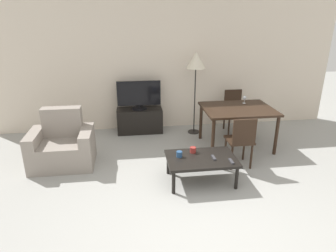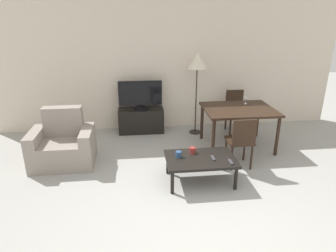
{
  "view_description": "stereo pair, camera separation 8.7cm",
  "coord_description": "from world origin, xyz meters",
  "px_view_note": "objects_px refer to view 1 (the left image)",
  "views": [
    {
      "loc": [
        -0.79,
        -2.79,
        2.37
      ],
      "look_at": [
        -0.19,
        1.7,
        0.65
      ],
      "focal_mm": 32.0,
      "sensor_mm": 36.0,
      "label": 1
    },
    {
      "loc": [
        -0.7,
        -2.8,
        2.37
      ],
      "look_at": [
        -0.19,
        1.7,
        0.65
      ],
      "focal_mm": 32.0,
      "sensor_mm": 36.0,
      "label": 2
    }
  ],
  "objects_px": {
    "tv": "(139,95)",
    "cup_white_near": "(193,150)",
    "coffee_table": "(201,160)",
    "floor_lamp": "(196,63)",
    "cup_colored_far": "(179,154)",
    "dining_chair_near": "(241,139)",
    "dining_chair_far": "(234,108)",
    "remote_secondary": "(214,158)",
    "wine_glass_left": "(245,98)",
    "dining_table": "(238,112)",
    "armchair": "(63,147)",
    "tv_stand": "(140,120)",
    "remote_primary": "(231,161)"
  },
  "relations": [
    {
      "from": "remote_secondary",
      "to": "wine_glass_left",
      "type": "relative_size",
      "value": 1.03
    },
    {
      "from": "armchair",
      "to": "dining_chair_near",
      "type": "relative_size",
      "value": 1.16
    },
    {
      "from": "armchair",
      "to": "coffee_table",
      "type": "distance_m",
      "value": 2.29
    },
    {
      "from": "dining_chair_far",
      "to": "remote_primary",
      "type": "xyz_separation_m",
      "value": [
        -0.78,
        -2.14,
        -0.09
      ]
    },
    {
      "from": "remote_secondary",
      "to": "dining_table",
      "type": "bearing_deg",
      "value": 57.05
    },
    {
      "from": "coffee_table",
      "to": "floor_lamp",
      "type": "xyz_separation_m",
      "value": [
        0.31,
        1.92,
        1.11
      ]
    },
    {
      "from": "tv_stand",
      "to": "tv",
      "type": "xyz_separation_m",
      "value": [
        -0.0,
        -0.0,
        0.54
      ]
    },
    {
      "from": "wine_glass_left",
      "to": "armchair",
      "type": "bearing_deg",
      "value": -169.92
    },
    {
      "from": "dining_chair_far",
      "to": "cup_colored_far",
      "type": "height_order",
      "value": "dining_chair_far"
    },
    {
      "from": "wine_glass_left",
      "to": "dining_chair_far",
      "type": "bearing_deg",
      "value": 89.49
    },
    {
      "from": "remote_secondary",
      "to": "cup_colored_far",
      "type": "distance_m",
      "value": 0.5
    },
    {
      "from": "dining_chair_near",
      "to": "dining_chair_far",
      "type": "relative_size",
      "value": 1.0
    },
    {
      "from": "dining_chair_near",
      "to": "tv",
      "type": "bearing_deg",
      "value": 130.96
    },
    {
      "from": "remote_primary",
      "to": "tv",
      "type": "bearing_deg",
      "value": 117.44
    },
    {
      "from": "dining_chair_far",
      "to": "armchair",
      "type": "bearing_deg",
      "value": -161.23
    },
    {
      "from": "armchair",
      "to": "dining_chair_near",
      "type": "height_order",
      "value": "armchair"
    },
    {
      "from": "dining_chair_near",
      "to": "dining_chair_far",
      "type": "distance_m",
      "value": 1.66
    },
    {
      "from": "armchair",
      "to": "coffee_table",
      "type": "bearing_deg",
      "value": -21.34
    },
    {
      "from": "coffee_table",
      "to": "remote_primary",
      "type": "xyz_separation_m",
      "value": [
        0.39,
        -0.19,
        0.05
      ]
    },
    {
      "from": "floor_lamp",
      "to": "tv_stand",
      "type": "bearing_deg",
      "value": 170.17
    },
    {
      "from": "tv_stand",
      "to": "wine_glass_left",
      "type": "xyz_separation_m",
      "value": [
        1.97,
        -0.7,
        0.6
      ]
    },
    {
      "from": "floor_lamp",
      "to": "cup_white_near",
      "type": "bearing_deg",
      "value": -102.96
    },
    {
      "from": "coffee_table",
      "to": "floor_lamp",
      "type": "bearing_deg",
      "value": 80.78
    },
    {
      "from": "dining_chair_near",
      "to": "dining_chair_far",
      "type": "height_order",
      "value": "same"
    },
    {
      "from": "dining_chair_near",
      "to": "cup_colored_far",
      "type": "distance_m",
      "value": 1.08
    },
    {
      "from": "tv",
      "to": "cup_white_near",
      "type": "distance_m",
      "value": 2.09
    },
    {
      "from": "dining_chair_far",
      "to": "cup_white_near",
      "type": "bearing_deg",
      "value": -125.32
    },
    {
      "from": "coffee_table",
      "to": "wine_glass_left",
      "type": "xyz_separation_m",
      "value": [
        1.16,
        1.42,
        0.51
      ]
    },
    {
      "from": "dining_chair_far",
      "to": "tv_stand",
      "type": "bearing_deg",
      "value": 175.26
    },
    {
      "from": "dining_table",
      "to": "coffee_table",
      "type": "bearing_deg",
      "value": -129.41
    },
    {
      "from": "tv",
      "to": "dining_chair_far",
      "type": "height_order",
      "value": "tv"
    },
    {
      "from": "coffee_table",
      "to": "cup_white_near",
      "type": "distance_m",
      "value": 0.22
    },
    {
      "from": "dining_table",
      "to": "remote_secondary",
      "type": "xyz_separation_m",
      "value": [
        -0.77,
        -1.19,
        -0.27
      ]
    },
    {
      "from": "dining_chair_near",
      "to": "cup_white_near",
      "type": "height_order",
      "value": "dining_chair_near"
    },
    {
      "from": "tv",
      "to": "dining_table",
      "type": "distance_m",
      "value": 2.0
    },
    {
      "from": "cup_colored_far",
      "to": "cup_white_near",
      "type": "bearing_deg",
      "value": 26.77
    },
    {
      "from": "coffee_table",
      "to": "dining_chair_far",
      "type": "xyz_separation_m",
      "value": [
        1.17,
        1.95,
        0.15
      ]
    },
    {
      "from": "coffee_table",
      "to": "armchair",
      "type": "bearing_deg",
      "value": 158.66
    },
    {
      "from": "dining_chair_far",
      "to": "remote_secondary",
      "type": "xyz_separation_m",
      "value": [
        -0.99,
        -1.99,
        -0.09
      ]
    },
    {
      "from": "dining_table",
      "to": "remote_primary",
      "type": "xyz_separation_m",
      "value": [
        -0.56,
        -1.34,
        -0.27
      ]
    },
    {
      "from": "dining_table",
      "to": "dining_chair_far",
      "type": "distance_m",
      "value": 0.85
    },
    {
      "from": "remote_primary",
      "to": "remote_secondary",
      "type": "bearing_deg",
      "value": 145.54
    },
    {
      "from": "cup_white_near",
      "to": "dining_table",
      "type": "bearing_deg",
      "value": 43.12
    },
    {
      "from": "dining_chair_far",
      "to": "cup_colored_far",
      "type": "distance_m",
      "value": 2.4
    },
    {
      "from": "tv_stand",
      "to": "dining_table",
      "type": "bearing_deg",
      "value": -28.85
    },
    {
      "from": "cup_colored_far",
      "to": "wine_glass_left",
      "type": "height_order",
      "value": "wine_glass_left"
    },
    {
      "from": "cup_white_near",
      "to": "wine_glass_left",
      "type": "xyz_separation_m",
      "value": [
        1.25,
        1.23,
        0.42
      ]
    },
    {
      "from": "tv",
      "to": "cup_white_near",
      "type": "height_order",
      "value": "tv"
    },
    {
      "from": "coffee_table",
      "to": "dining_chair_near",
      "type": "bearing_deg",
      "value": 25.67
    },
    {
      "from": "coffee_table",
      "to": "remote_secondary",
      "type": "bearing_deg",
      "value": -13.99
    }
  ]
}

